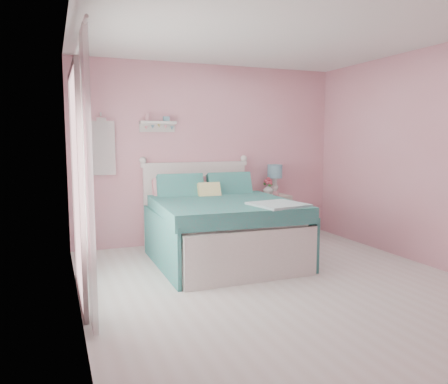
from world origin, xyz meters
TOP-DOWN VIEW (x-y plane):
  - floor at (0.00, 0.00)m, footprint 4.50×4.50m
  - room_shell at (0.00, 0.00)m, footprint 4.50×4.50m
  - bed at (-0.24, 1.22)m, footprint 1.69×2.09m
  - nightstand at (0.92, 2.00)m, footprint 0.47×0.46m
  - table_lamp at (1.00, 2.07)m, footprint 0.23×0.23m
  - vase at (0.86, 2.00)m, footprint 0.18×0.18m
  - teacup at (0.89, 1.82)m, footprint 0.09×0.09m
  - roses at (0.86, 1.99)m, footprint 0.14×0.11m
  - wall_shelf at (-0.79, 2.19)m, footprint 0.50×0.15m
  - hanging_dress at (-1.55, 2.18)m, footprint 0.34×0.03m
  - french_door at (-1.97, 0.40)m, footprint 0.04×1.32m
  - curtain_near at (-1.92, -0.34)m, footprint 0.04×0.40m
  - curtain_far at (-1.92, 1.14)m, footprint 0.04×0.40m

SIDE VIEW (x-z plane):
  - floor at x=0.00m, z-range 0.00..0.00m
  - nightstand at x=0.92m, z-range 0.00..0.68m
  - bed at x=-0.24m, z-range -0.19..1.00m
  - teacup at x=0.89m, z-range 0.68..0.75m
  - vase at x=0.86m, z-range 0.68..0.85m
  - roses at x=0.86m, z-range 0.82..0.94m
  - table_lamp at x=1.00m, z-range 0.77..1.22m
  - french_door at x=-1.97m, z-range -0.01..2.15m
  - curtain_near at x=-1.92m, z-range 0.02..2.34m
  - curtain_far at x=-1.92m, z-range 0.02..2.34m
  - hanging_dress at x=-1.55m, z-range 1.04..1.76m
  - room_shell at x=0.00m, z-range -0.67..3.83m
  - wall_shelf at x=-0.79m, z-range 1.61..1.86m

